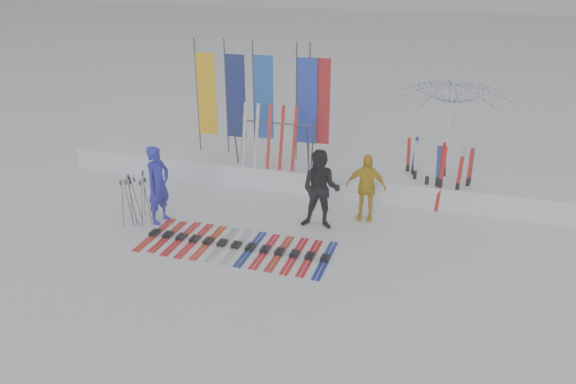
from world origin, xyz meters
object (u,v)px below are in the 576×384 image
(ski_row, at_px, (236,245))
(ski_rack, at_px, (274,137))
(tent_canopy, at_px, (449,132))
(person_black, at_px, (321,190))
(person_yellow, at_px, (366,187))
(person_blue, at_px, (158,185))

(ski_row, relative_size, ski_rack, 2.03)
(tent_canopy, xyz_separation_m, ski_row, (-4.09, -5.23, -1.42))
(person_black, xyz_separation_m, ski_rack, (-1.82, 2.11, 0.45))
(person_yellow, distance_m, ski_row, 3.38)
(person_black, relative_size, ski_row, 0.45)
(person_blue, height_order, tent_canopy, tent_canopy)
(person_blue, height_order, ski_rack, person_blue)
(person_black, height_order, ski_row, person_black)
(tent_canopy, bearing_deg, person_black, -124.72)
(person_blue, distance_m, ski_row, 2.45)
(ski_row, bearing_deg, tent_canopy, 51.96)
(person_black, relative_size, ski_rack, 0.92)
(person_blue, distance_m, ski_rack, 3.49)
(person_black, relative_size, tent_canopy, 0.58)
(ski_rack, bearing_deg, tent_canopy, 20.25)
(tent_canopy, distance_m, ski_row, 6.79)
(person_yellow, xyz_separation_m, ski_rack, (-2.72, 1.34, 0.57))
(person_blue, distance_m, tent_canopy, 7.76)
(person_black, distance_m, person_yellow, 1.19)
(tent_canopy, bearing_deg, person_blue, -143.99)
(person_blue, xyz_separation_m, ski_rack, (1.85, 2.93, 0.45))
(ski_row, bearing_deg, person_yellow, 43.24)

